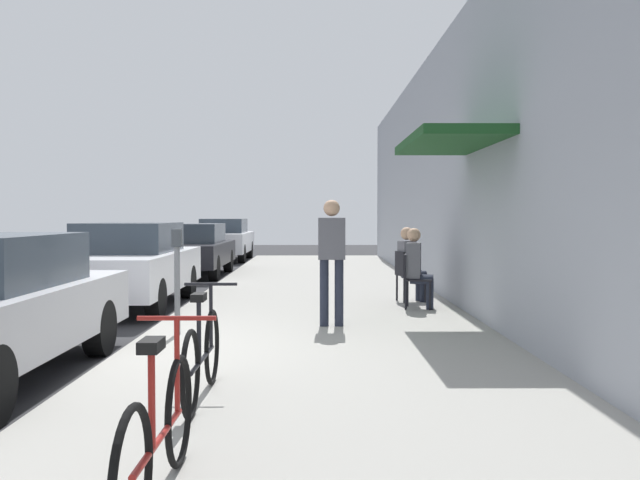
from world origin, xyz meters
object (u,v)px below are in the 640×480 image
(bicycle_1, at_px, (202,355))
(seated_patron_1, at_px, (410,261))
(parked_car_2, at_px, (192,249))
(parked_car_3, at_px, (224,239))
(seated_patron_0, at_px, (417,265))
(cafe_chair_1, at_px, (407,273))
(pedestrian_standing, at_px, (332,252))
(bicycle_0, at_px, (159,434))
(parked_car_1, at_px, (129,264))
(cafe_chair_0, at_px, (414,277))
(parking_meter, at_px, (177,274))

(bicycle_1, height_order, seated_patron_1, seated_patron_1)
(parked_car_2, height_order, parked_car_3, parked_car_3)
(seated_patron_0, bearing_deg, parked_car_2, 124.03)
(cafe_chair_1, distance_m, pedestrian_standing, 2.98)
(bicycle_0, xyz_separation_m, bicycle_1, (-0.10, 1.99, 0.00))
(seated_patron_0, bearing_deg, parked_car_1, 167.72)
(seated_patron_0, distance_m, seated_patron_1, 0.86)
(cafe_chair_0, bearing_deg, parking_meter, -143.46)
(parked_car_1, height_order, cafe_chair_0, parked_car_1)
(parked_car_3, relative_size, cafe_chair_0, 5.06)
(pedestrian_standing, bearing_deg, seated_patron_0, 51.07)
(bicycle_0, distance_m, cafe_chair_1, 8.63)
(seated_patron_1, bearing_deg, parking_meter, -135.60)
(bicycle_0, relative_size, seated_patron_1, 1.33)
(parked_car_2, height_order, bicycle_1, parked_car_2)
(bicycle_0, relative_size, bicycle_1, 1.00)
(parked_car_3, bearing_deg, cafe_chair_0, -70.40)
(parking_meter, bearing_deg, parked_car_1, 113.87)
(parking_meter, distance_m, bicycle_1, 3.15)
(cafe_chair_0, distance_m, seated_patron_0, 0.20)
(parking_meter, relative_size, pedestrian_standing, 0.78)
(cafe_chair_0, bearing_deg, bicycle_1, -114.54)
(bicycle_1, distance_m, pedestrian_standing, 3.92)
(parked_car_1, bearing_deg, seated_patron_1, -2.47)
(seated_patron_1, height_order, pedestrian_standing, pedestrian_standing)
(bicycle_0, bearing_deg, parked_car_3, 96.65)
(bicycle_1, height_order, pedestrian_standing, pedestrian_standing)
(bicycle_1, xyz_separation_m, pedestrian_standing, (1.14, 3.70, 0.64))
(parked_car_3, distance_m, bicycle_0, 21.23)
(parked_car_2, relative_size, seated_patron_1, 3.41)
(cafe_chair_1, distance_m, seated_patron_1, 0.20)
(cafe_chair_0, xyz_separation_m, seated_patron_0, (0.06, -0.01, 0.19))
(parked_car_1, xyz_separation_m, parking_meter, (1.55, -3.50, 0.13))
(seated_patron_0, bearing_deg, cafe_chair_1, 93.98)
(parked_car_2, xyz_separation_m, seated_patron_0, (4.91, -7.27, 0.10))
(bicycle_1, xyz_separation_m, seated_patron_1, (2.56, 6.31, 0.34))
(parked_car_1, xyz_separation_m, parked_car_2, (0.00, 6.20, -0.04))
(parking_meter, height_order, pedestrian_standing, pedestrian_standing)
(pedestrian_standing, bearing_deg, parked_car_2, 111.14)
(parked_car_2, bearing_deg, seated_patron_0, -55.97)
(parked_car_3, bearing_deg, bicycle_0, -83.35)
(parked_car_1, relative_size, cafe_chair_1, 5.06)
(parking_meter, bearing_deg, bicycle_0, -79.72)
(parked_car_1, relative_size, parked_car_2, 1.00)
(bicycle_1, height_order, cafe_chair_0, bicycle_1)
(pedestrian_standing, bearing_deg, cafe_chair_0, 52.45)
(parked_car_1, relative_size, pedestrian_standing, 2.59)
(parked_car_2, xyz_separation_m, cafe_chair_1, (4.85, -6.43, -0.10))
(parked_car_2, bearing_deg, pedestrian_standing, -68.86)
(parked_car_1, height_order, pedestrian_standing, pedestrian_standing)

